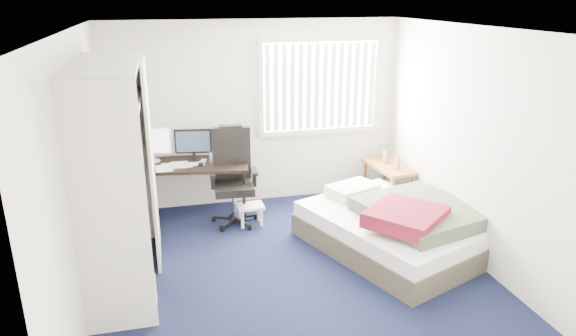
# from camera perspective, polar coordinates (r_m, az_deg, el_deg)

# --- Properties ---
(ground) EXTENTS (4.20, 4.20, 0.00)m
(ground) POSITION_cam_1_polar(r_m,az_deg,el_deg) (5.57, 0.60, -11.43)
(ground) COLOR black
(ground) RESTS_ON ground
(room_shell) EXTENTS (4.20, 4.20, 4.20)m
(room_shell) POSITION_cam_1_polar(r_m,az_deg,el_deg) (4.98, 0.66, 3.74)
(room_shell) COLOR silver
(room_shell) RESTS_ON ground
(window_assembly) EXTENTS (1.72, 0.09, 1.32)m
(window_assembly) POSITION_cam_1_polar(r_m,az_deg,el_deg) (7.13, 3.61, 9.03)
(window_assembly) COLOR white
(window_assembly) RESTS_ON ground
(closet) EXTENTS (0.64, 1.84, 2.22)m
(closet) POSITION_cam_1_polar(r_m,az_deg,el_deg) (5.16, -18.43, 1.45)
(closet) COLOR beige
(closet) RESTS_ON ground
(desk) EXTENTS (1.58, 0.91, 1.20)m
(desk) POSITION_cam_1_polar(r_m,az_deg,el_deg) (6.73, -10.84, 0.85)
(desk) COLOR black
(desk) RESTS_ON ground
(office_chair) EXTENTS (0.61, 0.61, 1.24)m
(office_chair) POSITION_cam_1_polar(r_m,az_deg,el_deg) (6.59, -6.09, -2.01)
(office_chair) COLOR black
(office_chair) RESTS_ON ground
(footstool) EXTENTS (0.33, 0.27, 0.27)m
(footstool) POSITION_cam_1_polar(r_m,az_deg,el_deg) (6.55, -4.19, -4.61)
(footstool) COLOR white
(footstool) RESTS_ON ground
(nightstand) EXTENTS (0.50, 0.86, 0.74)m
(nightstand) POSITION_cam_1_polar(r_m,az_deg,el_deg) (7.22, 11.13, -0.21)
(nightstand) COLOR brown
(nightstand) RESTS_ON ground
(bed) EXTENTS (2.09, 2.36, 0.65)m
(bed) POSITION_cam_1_polar(r_m,az_deg,el_deg) (6.04, 11.96, -6.39)
(bed) COLOR #423B2F
(bed) RESTS_ON ground
(pine_box) EXTENTS (0.49, 0.41, 0.32)m
(pine_box) POSITION_cam_1_polar(r_m,az_deg,el_deg) (5.09, -17.22, -13.48)
(pine_box) COLOR tan
(pine_box) RESTS_ON ground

